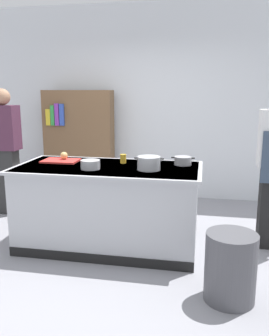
# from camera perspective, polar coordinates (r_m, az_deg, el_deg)

# --- Properties ---
(ground_plane) EXTENTS (10.00, 10.00, 0.00)m
(ground_plane) POSITION_cam_1_polar(r_m,az_deg,el_deg) (4.12, -4.04, -12.09)
(ground_plane) COLOR gray
(back_wall) EXTENTS (6.40, 0.12, 3.00)m
(back_wall) POSITION_cam_1_polar(r_m,az_deg,el_deg) (5.81, 1.15, 10.28)
(back_wall) COLOR silver
(back_wall) RESTS_ON ground_plane
(counter_island) EXTENTS (1.98, 0.98, 0.90)m
(counter_island) POSITION_cam_1_polar(r_m,az_deg,el_deg) (3.95, -4.14, -5.92)
(counter_island) COLOR #B7BABF
(counter_island) RESTS_ON ground_plane
(cutting_board) EXTENTS (0.40, 0.28, 0.02)m
(cutting_board) POSITION_cam_1_polar(r_m,az_deg,el_deg) (4.17, -11.62, 1.13)
(cutting_board) COLOR red
(cutting_board) RESTS_ON counter_island
(onion) EXTENTS (0.09, 0.09, 0.09)m
(onion) POSITION_cam_1_polar(r_m,az_deg,el_deg) (4.19, -11.12, 1.95)
(onion) COLOR tan
(onion) RESTS_ON cutting_board
(stock_pot) EXTENTS (0.30, 0.24, 0.14)m
(stock_pot) POSITION_cam_1_polar(r_m,az_deg,el_deg) (3.65, 2.29, 0.77)
(stock_pot) COLOR #B7BABF
(stock_pot) RESTS_ON counter_island
(sauce_pan) EXTENTS (0.25, 0.19, 0.09)m
(sauce_pan) POSITION_cam_1_polar(r_m,az_deg,el_deg) (3.93, 7.68, 1.15)
(sauce_pan) COLOR #99999E
(sauce_pan) RESTS_ON counter_island
(mixing_bowl) EXTENTS (0.20, 0.20, 0.09)m
(mixing_bowl) POSITION_cam_1_polar(r_m,az_deg,el_deg) (3.71, -7.02, 0.54)
(mixing_bowl) COLOR #B7BABF
(mixing_bowl) RESTS_ON counter_island
(juice_cup) EXTENTS (0.07, 0.07, 0.10)m
(juice_cup) POSITION_cam_1_polar(r_m,az_deg,el_deg) (3.99, -1.81, 1.49)
(juice_cup) COLOR yellow
(juice_cup) RESTS_ON counter_island
(trash_bin) EXTENTS (0.42, 0.42, 0.58)m
(trash_bin) POSITION_cam_1_polar(r_m,az_deg,el_deg) (3.12, 14.97, -14.96)
(trash_bin) COLOR #4C4C51
(trash_bin) RESTS_ON ground_plane
(person_guest) EXTENTS (0.38, 0.24, 1.72)m
(person_guest) POSITION_cam_1_polar(r_m,az_deg,el_deg) (5.23, -19.75, 2.88)
(person_guest) COLOR #2C2C2C
(person_guest) RESTS_ON ground_plane
(bookshelf) EXTENTS (1.10, 0.31, 1.70)m
(bookshelf) POSITION_cam_1_polar(r_m,az_deg,el_deg) (5.82, -8.79, 3.74)
(bookshelf) COLOR brown
(bookshelf) RESTS_ON ground_plane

